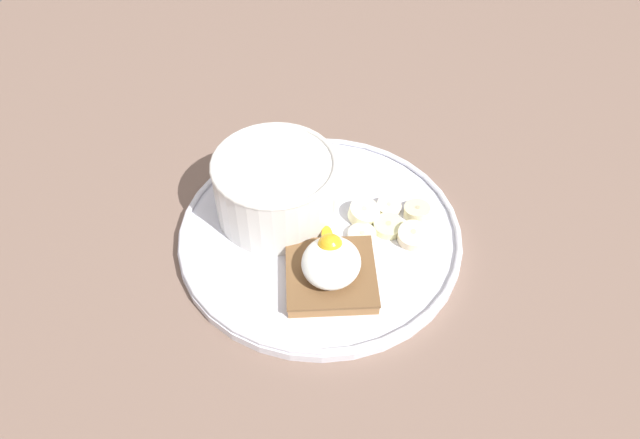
{
  "coord_description": "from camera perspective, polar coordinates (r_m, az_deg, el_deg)",
  "views": [
    {
      "loc": [
        42.59,
        7.98,
        52.29
      ],
      "look_at": [
        0.0,
        0.0,
        5.0
      ],
      "focal_mm": 35.0,
      "sensor_mm": 36.0,
      "label": 1
    }
  ],
  "objects": [
    {
      "name": "oatmeal_bowl",
      "position": [
        0.65,
        -4.07,
        2.95
      ],
      "size": [
        13.0,
        13.0,
        7.18
      ],
      "color": "white",
      "rests_on": "plate"
    },
    {
      "name": "banana_slice_right",
      "position": [
        0.67,
        4.04,
        0.61
      ],
      "size": [
        4.23,
        4.36,
        1.99
      ],
      "color": "#FBF1BC",
      "rests_on": "plate"
    },
    {
      "name": "banana_slice_front",
      "position": [
        0.65,
        8.47,
        -1.49
      ],
      "size": [
        3.37,
        3.16,
        1.95
      ],
      "color": "beige",
      "rests_on": "plate"
    },
    {
      "name": "ground_plane",
      "position": [
        0.67,
        -0.0,
        -2.31
      ],
      "size": [
        120.0,
        120.0,
        2.0
      ],
      "primitive_type": "cube",
      "color": "#7B6154",
      "rests_on": "ground"
    },
    {
      "name": "banana_slice_inner",
      "position": [
        0.68,
        8.86,
        0.77
      ],
      "size": [
        4.04,
        4.05,
        1.33
      ],
      "color": "beige",
      "rests_on": "plate"
    },
    {
      "name": "plate",
      "position": [
        0.66,
        -0.0,
        -1.3
      ],
      "size": [
        29.76,
        29.76,
        1.6
      ],
      "color": "white",
      "rests_on": "ground_plane"
    },
    {
      "name": "banana_slice_back",
      "position": [
        0.68,
        6.28,
        1.14
      ],
      "size": [
        3.86,
        3.87,
        1.38
      ],
      "color": "beige",
      "rests_on": "plate"
    },
    {
      "name": "poached_egg",
      "position": [
        0.6,
        1.01,
        -3.72
      ],
      "size": [
        8.9,
        5.71,
        3.41
      ],
      "color": "white",
      "rests_on": "toast_slice"
    },
    {
      "name": "banana_slice_left",
      "position": [
        0.66,
        6.26,
        -0.62
      ],
      "size": [
        4.02,
        3.99,
        1.06
      ],
      "color": "beige",
      "rests_on": "plate"
    },
    {
      "name": "toast_slice",
      "position": [
        0.61,
        1.01,
        -5.09
      ],
      "size": [
        10.54,
        10.54,
        1.43
      ],
      "color": "brown",
      "rests_on": "plate"
    },
    {
      "name": "banana_slice_outer",
      "position": [
        0.65,
        3.88,
        -1.43
      ],
      "size": [
        3.06,
        3.08,
        0.95
      ],
      "color": "#F2EBC2",
      "rests_on": "plate"
    }
  ]
}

